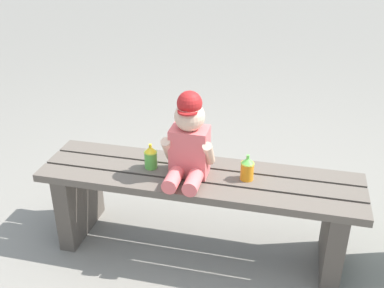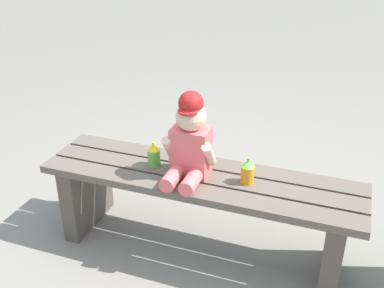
# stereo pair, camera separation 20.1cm
# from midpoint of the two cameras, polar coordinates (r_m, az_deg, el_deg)

# --- Properties ---
(ground_plane) EXTENTS (16.00, 16.00, 0.00)m
(ground_plane) POSITION_cam_midpoint_polar(r_m,az_deg,el_deg) (2.38, 3.43, -12.70)
(ground_plane) COLOR gray
(park_bench) EXTENTS (1.50, 0.37, 0.43)m
(park_bench) POSITION_cam_midpoint_polar(r_m,az_deg,el_deg) (2.21, 3.64, -6.93)
(park_bench) COLOR #60564C
(park_bench) RESTS_ON ground_plane
(child_figure) EXTENTS (0.23, 0.27, 0.40)m
(child_figure) POSITION_cam_midpoint_polar(r_m,az_deg,el_deg) (2.05, 2.55, 0.38)
(child_figure) COLOR #E56666
(child_figure) RESTS_ON park_bench
(sippy_cup_left) EXTENTS (0.06, 0.06, 0.12)m
(sippy_cup_left) POSITION_cam_midpoint_polar(r_m,az_deg,el_deg) (2.18, -2.11, -1.37)
(sippy_cup_left) COLOR #66CC4C
(sippy_cup_left) RESTS_ON park_bench
(sippy_cup_right) EXTENTS (0.06, 0.06, 0.12)m
(sippy_cup_right) POSITION_cam_midpoint_polar(r_m,az_deg,el_deg) (2.07, 9.66, -3.41)
(sippy_cup_right) COLOR orange
(sippy_cup_right) RESTS_ON park_bench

